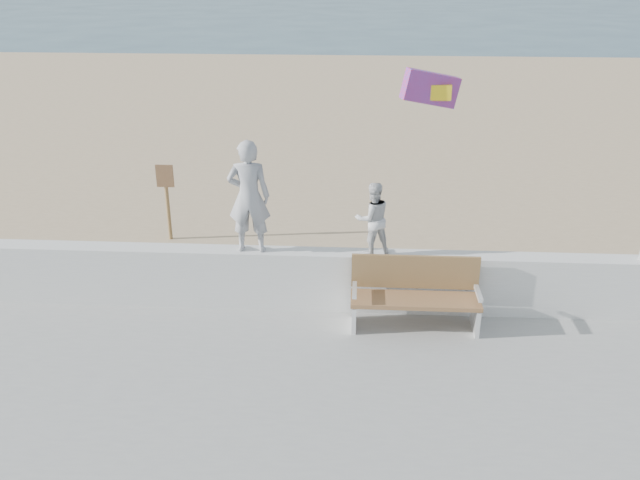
{
  "coord_description": "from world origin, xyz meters",
  "views": [
    {
      "loc": [
        0.73,
        -6.95,
        5.12
      ],
      "look_at": [
        0.2,
        1.8,
        1.35
      ],
      "focal_mm": 38.0,
      "sensor_mm": 36.0,
      "label": 1
    }
  ],
  "objects": [
    {
      "name": "bench",
      "position": [
        1.55,
        1.55,
        0.69
      ],
      "size": [
        1.8,
        0.57,
        1.0
      ],
      "color": "#976A42",
      "rests_on": "boardwalk"
    },
    {
      "name": "adult",
      "position": [
        -0.82,
        2.0,
        1.91
      ],
      "size": [
        0.61,
        0.41,
        1.65
      ],
      "primitive_type": "imported",
      "rotation": [
        0.0,
        0.0,
        3.17
      ],
      "color": "#999A9F",
      "rests_on": "seawall"
    },
    {
      "name": "ground",
      "position": [
        0.0,
        0.0,
        0.0
      ],
      "size": [
        220.0,
        220.0,
        0.0
      ],
      "primitive_type": "plane",
      "color": "#2D4C5B",
      "rests_on": "ground"
    },
    {
      "name": "parafoil_kite",
      "position": [
        1.8,
        3.46,
        3.18
      ],
      "size": [
        0.94,
        0.46,
        0.62
      ],
      "color": "#FA1B30",
      "rests_on": "ground"
    },
    {
      "name": "sign",
      "position": [
        -2.8,
        4.63,
        0.94
      ],
      "size": [
        0.32,
        0.07,
        1.46
      ],
      "color": "olive",
      "rests_on": "sand"
    },
    {
      "name": "sand",
      "position": [
        0.0,
        9.0,
        0.04
      ],
      "size": [
        90.0,
        40.0,
        0.08
      ],
      "primitive_type": "cube",
      "color": "tan",
      "rests_on": "ground"
    },
    {
      "name": "seawall",
      "position": [
        0.0,
        2.0,
        0.63
      ],
      "size": [
        30.0,
        0.35,
        0.9
      ],
      "primitive_type": "cube",
      "color": "silver",
      "rests_on": "boardwalk"
    },
    {
      "name": "child",
      "position": [
        0.94,
        2.0,
        1.61
      ],
      "size": [
        0.63,
        0.56,
        1.07
      ],
      "primitive_type": "imported",
      "rotation": [
        0.0,
        0.0,
        3.49
      ],
      "color": "silver",
      "rests_on": "seawall"
    }
  ]
}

